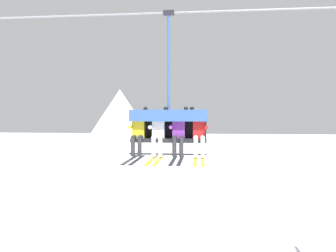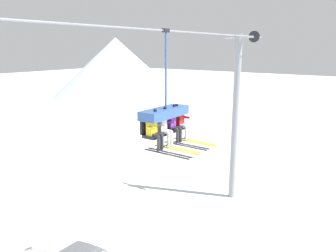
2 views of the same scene
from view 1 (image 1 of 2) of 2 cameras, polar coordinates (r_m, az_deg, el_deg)
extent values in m
cone|color=white|center=(63.98, -8.37, 1.33)|extent=(14.83, 14.83, 11.22)
cylinder|color=gray|center=(9.04, -2.19, 19.03)|extent=(17.71, 0.05, 0.05)
cube|color=#232328|center=(8.62, 0.13, -2.49)|extent=(1.98, 0.48, 0.10)
cube|color=#232328|center=(8.88, 0.31, -0.58)|extent=(1.98, 0.08, 0.45)
cube|color=#335699|center=(8.65, 0.17, 1.84)|extent=(2.02, 0.68, 0.30)
cylinder|color=black|center=(8.33, -0.09, -4.92)|extent=(1.98, 0.04, 0.04)
cylinder|color=#335699|center=(8.70, 0.13, 11.00)|extent=(0.07, 0.07, 2.47)
cube|color=black|center=(9.00, 0.13, 19.11)|extent=(0.28, 0.12, 0.12)
cube|color=yellow|center=(8.70, -5.13, -0.41)|extent=(0.32, 0.22, 0.52)
sphere|color=silver|center=(8.69, -5.14, 1.95)|extent=(0.22, 0.22, 0.22)
ellipsoid|color=black|center=(8.59, -5.27, 1.95)|extent=(0.17, 0.04, 0.08)
cylinder|color=#2D2D33|center=(8.56, -5.92, -1.93)|extent=(0.11, 0.34, 0.11)
cylinder|color=#2D2D33|center=(8.53, -4.76, -1.94)|extent=(0.11, 0.34, 0.11)
cylinder|color=#2D2D33|center=(8.41, -6.15, -3.63)|extent=(0.11, 0.11, 0.48)
cylinder|color=#2D2D33|center=(8.38, -4.97, -3.65)|extent=(0.11, 0.11, 0.48)
cube|color=#232328|center=(8.16, -6.58, -5.86)|extent=(0.09, 1.70, 0.02)
cube|color=#232328|center=(8.12, -5.36, -5.89)|extent=(0.09, 1.70, 0.02)
cylinder|color=yellow|center=(8.59, -6.55, -0.18)|extent=(0.09, 0.30, 0.09)
cylinder|color=yellow|center=(8.66, -3.92, 1.90)|extent=(0.09, 0.09, 0.30)
sphere|color=black|center=(8.66, -3.92, 3.02)|extent=(0.11, 0.11, 0.11)
cube|color=silver|center=(8.61, -1.65, -0.43)|extent=(0.32, 0.22, 0.52)
sphere|color=black|center=(8.60, -1.65, 1.96)|extent=(0.22, 0.22, 0.22)
ellipsoid|color=black|center=(8.50, -1.74, 1.96)|extent=(0.17, 0.04, 0.08)
cylinder|color=silver|center=(8.47, -2.39, -1.96)|extent=(0.11, 0.34, 0.11)
cylinder|color=silver|center=(8.44, -1.20, -1.97)|extent=(0.11, 0.34, 0.11)
cylinder|color=silver|center=(8.32, -2.55, -3.69)|extent=(0.11, 0.11, 0.48)
cylinder|color=silver|center=(8.30, -1.35, -3.70)|extent=(0.11, 0.11, 0.48)
cube|color=gold|center=(8.06, -2.86, -5.94)|extent=(0.09, 1.70, 0.02)
cube|color=gold|center=(8.04, -1.61, -5.97)|extent=(0.09, 1.70, 0.02)
cylinder|color=silver|center=(8.49, -3.03, -0.19)|extent=(0.09, 0.30, 0.09)
cylinder|color=silver|center=(8.58, -0.41, 1.90)|extent=(0.09, 0.09, 0.30)
sphere|color=black|center=(8.58, -0.41, 3.04)|extent=(0.11, 0.11, 0.11)
cube|color=purple|center=(8.56, 1.89, -0.44)|extent=(0.32, 0.22, 0.52)
sphere|color=maroon|center=(8.55, 1.89, 1.96)|extent=(0.22, 0.22, 0.22)
ellipsoid|color=black|center=(8.45, 1.85, 1.96)|extent=(0.17, 0.04, 0.08)
cylinder|color=#2D2D33|center=(8.41, 1.21, -1.99)|extent=(0.11, 0.34, 0.11)
cylinder|color=#2D2D33|center=(8.40, 2.41, -1.99)|extent=(0.11, 0.34, 0.11)
cylinder|color=#2D2D33|center=(8.26, 1.12, -3.73)|extent=(0.11, 0.11, 0.48)
cylinder|color=#2D2D33|center=(8.25, 2.34, -3.74)|extent=(0.11, 0.11, 0.48)
cube|color=#232328|center=(8.00, 0.94, -6.00)|extent=(0.09, 1.70, 0.02)
cube|color=#232328|center=(7.99, 2.20, -6.02)|extent=(0.09, 1.70, 0.02)
cylinder|color=purple|center=(8.42, 0.55, -0.21)|extent=(0.09, 0.30, 0.09)
cylinder|color=purple|center=(8.54, 3.15, 1.90)|extent=(0.09, 0.09, 0.30)
sphere|color=black|center=(8.54, 3.15, 3.04)|extent=(0.11, 0.11, 0.11)
cube|color=red|center=(8.54, 5.46, -0.46)|extent=(0.32, 0.22, 0.52)
sphere|color=black|center=(8.53, 5.47, 1.95)|extent=(0.22, 0.22, 0.22)
ellipsoid|color=black|center=(8.43, 5.46, 1.95)|extent=(0.17, 0.04, 0.08)
cylinder|color=silver|center=(8.38, 4.85, -2.00)|extent=(0.11, 0.34, 0.11)
cylinder|color=silver|center=(8.38, 6.05, -2.01)|extent=(0.11, 0.34, 0.11)
cylinder|color=silver|center=(8.23, 4.82, -3.75)|extent=(0.11, 0.11, 0.48)
cylinder|color=silver|center=(8.23, 6.05, -3.76)|extent=(0.11, 0.11, 0.48)
cube|color=gold|center=(7.97, 4.78, -6.04)|extent=(0.09, 1.70, 0.02)
cube|color=gold|center=(7.97, 6.05, -6.04)|extent=(0.09, 1.70, 0.02)
cylinder|color=red|center=(8.53, 4.21, 1.90)|extent=(0.09, 0.09, 0.30)
sphere|color=black|center=(8.54, 4.21, 3.04)|extent=(0.11, 0.11, 0.11)
cylinder|color=red|center=(8.39, 6.73, -0.23)|extent=(0.09, 0.30, 0.09)
camera|label=2|loc=(10.07, -71.76, 12.87)|focal=35.00mm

